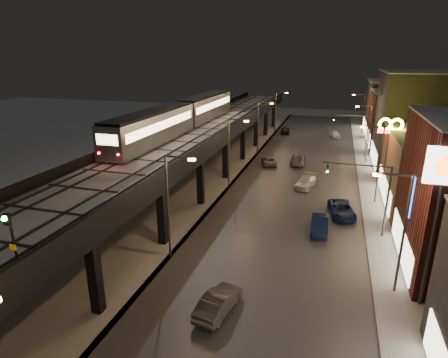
# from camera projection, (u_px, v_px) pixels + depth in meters

# --- Properties ---
(road_surface) EXTENTS (17.00, 120.00, 0.06)m
(road_surface) POSITION_uv_depth(u_px,v_px,m) (296.00, 184.00, 49.76)
(road_surface) COLOR #46474D
(road_surface) RESTS_ON ground
(sidewalk_right) EXTENTS (4.00, 120.00, 0.14)m
(sidewalk_right) POSITION_uv_depth(u_px,v_px,m) (376.00, 191.00, 47.03)
(sidewalk_right) COLOR #9FA1A8
(sidewalk_right) RESTS_ON ground
(under_viaduct_pavement) EXTENTS (11.00, 120.00, 0.06)m
(under_viaduct_pavement) POSITION_uv_depth(u_px,v_px,m) (201.00, 175.00, 53.44)
(under_viaduct_pavement) COLOR #9FA1A8
(under_viaduct_pavement) RESTS_ON ground
(elevated_viaduct) EXTENTS (9.00, 100.00, 6.30)m
(elevated_viaduct) POSITION_uv_depth(u_px,v_px,m) (191.00, 142.00, 48.80)
(elevated_viaduct) COLOR black
(elevated_viaduct) RESTS_ON ground
(viaduct_trackbed) EXTENTS (8.40, 100.00, 0.32)m
(viaduct_trackbed) POSITION_uv_depth(u_px,v_px,m) (192.00, 136.00, 48.68)
(viaduct_trackbed) COLOR #B2B7C1
(viaduct_trackbed) RESTS_ON elevated_viaduct
(viaduct_parapet_streetside) EXTENTS (0.30, 100.00, 1.10)m
(viaduct_parapet_streetside) POSITION_uv_depth(u_px,v_px,m) (224.00, 134.00, 47.37)
(viaduct_parapet_streetside) COLOR black
(viaduct_parapet_streetside) RESTS_ON elevated_viaduct
(viaduct_parapet_far) EXTENTS (0.30, 100.00, 1.10)m
(viaduct_parapet_far) POSITION_uv_depth(u_px,v_px,m) (161.00, 130.00, 49.74)
(viaduct_parapet_far) COLOR black
(viaduct_parapet_far) RESTS_ON elevated_viaduct
(building_c) EXTENTS (12.20, 15.20, 8.16)m
(building_c) POSITION_uv_depth(u_px,v_px,m) (446.00, 172.00, 41.27)
(building_c) COLOR brown
(building_c) RESTS_ON ground
(building_d) EXTENTS (12.20, 13.20, 14.16)m
(building_d) POSITION_uv_depth(u_px,v_px,m) (422.00, 121.00, 54.85)
(building_d) COLOR #2E2E32
(building_d) RESTS_ON ground
(building_e) EXTENTS (12.20, 12.20, 10.16)m
(building_e) POSITION_uv_depth(u_px,v_px,m) (405.00, 120.00, 68.20)
(building_e) COLOR #5D231E
(building_e) RESTS_ON ground
(building_f) EXTENTS (12.20, 16.20, 11.16)m
(building_f) POSITION_uv_depth(u_px,v_px,m) (396.00, 107.00, 80.76)
(building_f) COLOR #37373C
(building_f) RESTS_ON ground
(streetlight_left_1) EXTENTS (2.57, 0.28, 9.00)m
(streetlight_left_1) POSITION_uv_depth(u_px,v_px,m) (171.00, 200.00, 30.29)
(streetlight_left_1) COLOR #38383A
(streetlight_left_1) RESTS_ON ground
(streetlight_right_1) EXTENTS (2.56, 0.28, 9.00)m
(streetlight_right_1) POSITION_uv_depth(u_px,v_px,m) (400.00, 226.00, 25.61)
(streetlight_right_1) COLOR #38383A
(streetlight_right_1) RESTS_ON ground
(streetlight_left_2) EXTENTS (2.57, 0.28, 9.00)m
(streetlight_left_2) POSITION_uv_depth(u_px,v_px,m) (231.00, 149.00, 46.64)
(streetlight_left_2) COLOR #38383A
(streetlight_left_2) RESTS_ON ground
(streetlight_right_2) EXTENTS (2.56, 0.28, 9.00)m
(streetlight_right_2) POSITION_uv_depth(u_px,v_px,m) (378.00, 159.00, 41.97)
(streetlight_right_2) COLOR #38383A
(streetlight_right_2) RESTS_ON ground
(streetlight_left_3) EXTENTS (2.57, 0.28, 9.00)m
(streetlight_left_3) POSITION_uv_depth(u_px,v_px,m) (260.00, 124.00, 62.99)
(streetlight_left_3) COLOR #38383A
(streetlight_left_3) RESTS_ON ground
(streetlight_right_3) EXTENTS (2.56, 0.28, 9.00)m
(streetlight_right_3) POSITION_uv_depth(u_px,v_px,m) (368.00, 130.00, 58.32)
(streetlight_right_3) COLOR #38383A
(streetlight_right_3) RESTS_ON ground
(streetlight_left_4) EXTENTS (2.57, 0.28, 9.00)m
(streetlight_left_4) POSITION_uv_depth(u_px,v_px,m) (277.00, 110.00, 79.34)
(streetlight_left_4) COLOR #38383A
(streetlight_left_4) RESTS_ON ground
(streetlight_right_4) EXTENTS (2.56, 0.28, 9.00)m
(streetlight_right_4) POSITION_uv_depth(u_px,v_px,m) (362.00, 113.00, 74.67)
(streetlight_right_4) COLOR #38383A
(streetlight_right_4) RESTS_ON ground
(traffic_light_rig_a) EXTENTS (6.10, 0.34, 7.00)m
(traffic_light_rig_a) POSITION_uv_depth(u_px,v_px,m) (375.00, 191.00, 34.27)
(traffic_light_rig_a) COLOR #38383A
(traffic_light_rig_a) RESTS_ON ground
(traffic_light_rig_b) EXTENTS (6.10, 0.34, 7.00)m
(traffic_light_rig_b) POSITION_uv_depth(u_px,v_px,m) (360.00, 131.00, 61.52)
(traffic_light_rig_b) COLOR #38383A
(traffic_light_rig_b) RESTS_ON ground
(subway_train) EXTENTS (3.09, 37.21, 3.70)m
(subway_train) POSITION_uv_depth(u_px,v_px,m) (184.00, 115.00, 51.83)
(subway_train) COLOR gray
(subway_train) RESTS_ON viaduct_trackbed
(rail_signal) EXTENTS (0.34, 0.43, 2.97)m
(rail_signal) POSITION_uv_depth(u_px,v_px,m) (10.00, 231.00, 17.19)
(rail_signal) COLOR black
(rail_signal) RESTS_ON viaduct_trackbed
(car_near_white) EXTENTS (2.35, 4.75, 1.50)m
(car_near_white) POSITION_uv_depth(u_px,v_px,m) (219.00, 303.00, 24.87)
(car_near_white) COLOR #434444
(car_near_white) RESTS_ON ground
(car_mid_silver) EXTENTS (3.30, 4.96, 1.27)m
(car_mid_silver) POSITION_uv_depth(u_px,v_px,m) (269.00, 161.00, 58.49)
(car_mid_silver) COLOR gray
(car_mid_silver) RESTS_ON ground
(car_mid_dark) EXTENTS (2.38, 5.34, 1.52)m
(car_mid_dark) POSITION_uv_depth(u_px,v_px,m) (298.00, 160.00, 58.57)
(car_mid_dark) COLOR gray
(car_mid_dark) RESTS_ON ground
(car_far_white) EXTENTS (2.30, 4.62, 1.51)m
(car_far_white) POSITION_uv_depth(u_px,v_px,m) (285.00, 130.00, 81.10)
(car_far_white) COLOR black
(car_far_white) RESTS_ON ground
(car_onc_silver) EXTENTS (1.74, 4.59, 1.49)m
(car_onc_silver) POSITION_uv_depth(u_px,v_px,m) (319.00, 226.00, 36.08)
(car_onc_silver) COLOR #0E1941
(car_onc_silver) RESTS_ON ground
(car_onc_dark) EXTENTS (3.26, 5.51, 1.44)m
(car_onc_dark) POSITION_uv_depth(u_px,v_px,m) (342.00, 210.00, 39.73)
(car_onc_dark) COLOR #111E4F
(car_onc_dark) RESTS_ON ground
(car_onc_white) EXTENTS (2.84, 5.07, 1.39)m
(car_onc_white) POSITION_uv_depth(u_px,v_px,m) (305.00, 182.00, 48.37)
(car_onc_white) COLOR silver
(car_onc_white) RESTS_ON ground
(car_onc_red) EXTENTS (2.57, 4.32, 1.38)m
(car_onc_red) POSITION_uv_depth(u_px,v_px,m) (335.00, 135.00, 77.14)
(car_onc_red) COLOR white
(car_onc_red) RESTS_ON ground
(sign_mcdonalds) EXTENTS (2.81, 0.45, 9.45)m
(sign_mcdonalds) POSITION_uv_depth(u_px,v_px,m) (390.00, 134.00, 43.76)
(sign_mcdonalds) COLOR #38383A
(sign_mcdonalds) RESTS_ON ground
(sign_citgo) EXTENTS (2.36, 0.39, 11.19)m
(sign_citgo) POSITION_uv_depth(u_px,v_px,m) (442.00, 188.00, 23.10)
(sign_citgo) COLOR #38383A
(sign_citgo) RESTS_ON ground
(sign_carwash) EXTENTS (1.47, 0.35, 7.64)m
(sign_carwash) POSITION_uv_depth(u_px,v_px,m) (418.00, 206.00, 28.80)
(sign_carwash) COLOR #38383A
(sign_carwash) RESTS_ON ground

